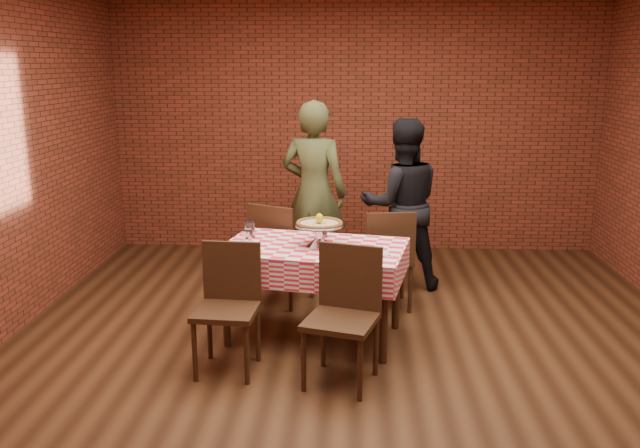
# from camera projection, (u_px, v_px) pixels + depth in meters

# --- Properties ---
(ground) EXTENTS (6.00, 6.00, 0.00)m
(ground) POSITION_uv_depth(u_px,v_px,m) (355.00, 357.00, 4.95)
(ground) COLOR black
(ground) RESTS_ON ground
(back_wall) EXTENTS (5.50, 0.00, 5.50)m
(back_wall) POSITION_uv_depth(u_px,v_px,m) (355.00, 124.00, 7.51)
(back_wall) COLOR maroon
(back_wall) RESTS_ON ground
(table) EXTENTS (1.51, 1.08, 0.75)m
(table) POSITION_uv_depth(u_px,v_px,m) (314.00, 292.00, 5.22)
(table) COLOR #392315
(table) RESTS_ON ground
(tablecloth) EXTENTS (1.55, 1.12, 0.24)m
(tablecloth) POSITION_uv_depth(u_px,v_px,m) (314.00, 260.00, 5.16)
(tablecloth) COLOR red
(tablecloth) RESTS_ON table
(pizza_stand) EXTENTS (0.53, 0.53, 0.17)m
(pizza_stand) POSITION_uv_depth(u_px,v_px,m) (319.00, 235.00, 5.11)
(pizza_stand) COLOR silver
(pizza_stand) RESTS_ON tablecloth
(pizza) EXTENTS (0.50, 0.50, 0.03)m
(pizza) POSITION_uv_depth(u_px,v_px,m) (319.00, 224.00, 5.09)
(pizza) COLOR beige
(pizza) RESTS_ON pizza_stand
(lemon) EXTENTS (0.08, 0.08, 0.08)m
(lemon) POSITION_uv_depth(u_px,v_px,m) (319.00, 218.00, 5.08)
(lemon) COLOR yellow
(lemon) RESTS_ON pizza
(water_glass_left) EXTENTS (0.10, 0.10, 0.13)m
(water_glass_left) POSITION_uv_depth(u_px,v_px,m) (248.00, 239.00, 5.09)
(water_glass_left) COLOR white
(water_glass_left) RESTS_ON tablecloth
(water_glass_right) EXTENTS (0.10, 0.10, 0.13)m
(water_glass_right) POSITION_uv_depth(u_px,v_px,m) (250.00, 230.00, 5.36)
(water_glass_right) COLOR white
(water_glass_right) RESTS_ON tablecloth
(side_plate) EXTENTS (0.21, 0.21, 0.01)m
(side_plate) POSITION_uv_depth(u_px,v_px,m) (377.00, 253.00, 4.90)
(side_plate) COLOR white
(side_plate) RESTS_ON tablecloth
(sweetener_packet_a) EXTENTS (0.05, 0.04, 0.00)m
(sweetener_packet_a) POSITION_uv_depth(u_px,v_px,m) (388.00, 256.00, 4.85)
(sweetener_packet_a) COLOR white
(sweetener_packet_a) RESTS_ON tablecloth
(sweetener_packet_b) EXTENTS (0.06, 0.06, 0.00)m
(sweetener_packet_b) POSITION_uv_depth(u_px,v_px,m) (391.00, 256.00, 4.86)
(sweetener_packet_b) COLOR white
(sweetener_packet_b) RESTS_ON tablecloth
(condiment_caddy) EXTENTS (0.10, 0.08, 0.13)m
(condiment_caddy) POSITION_uv_depth(u_px,v_px,m) (322.00, 229.00, 5.36)
(condiment_caddy) COLOR silver
(condiment_caddy) RESTS_ON tablecloth
(chair_near_left) EXTENTS (0.45, 0.45, 0.90)m
(chair_near_left) POSITION_uv_depth(u_px,v_px,m) (226.00, 311.00, 4.62)
(chair_near_left) COLOR #392315
(chair_near_left) RESTS_ON ground
(chair_near_right) EXTENTS (0.56, 0.56, 0.93)m
(chair_near_right) POSITION_uv_depth(u_px,v_px,m) (341.00, 319.00, 4.44)
(chair_near_right) COLOR #392315
(chair_near_right) RESTS_ON ground
(chair_far_left) EXTENTS (0.60, 0.60, 0.93)m
(chair_far_left) POSITION_uv_depth(u_px,v_px,m) (283.00, 252.00, 6.00)
(chair_far_left) COLOR #392315
(chair_far_left) RESTS_ON ground
(chair_far_right) EXTENTS (0.47, 0.47, 0.91)m
(chair_far_right) POSITION_uv_depth(u_px,v_px,m) (387.00, 258.00, 5.88)
(chair_far_right) COLOR #392315
(chair_far_right) RESTS_ON ground
(diner_olive) EXTENTS (0.74, 0.59, 1.79)m
(diner_olive) POSITION_uv_depth(u_px,v_px,m) (314.00, 193.00, 6.47)
(diner_olive) COLOR #434926
(diner_olive) RESTS_ON ground
(diner_black) EXTENTS (0.87, 0.72, 1.64)m
(diner_black) POSITION_uv_depth(u_px,v_px,m) (402.00, 205.00, 6.32)
(diner_black) COLOR black
(diner_black) RESTS_ON ground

